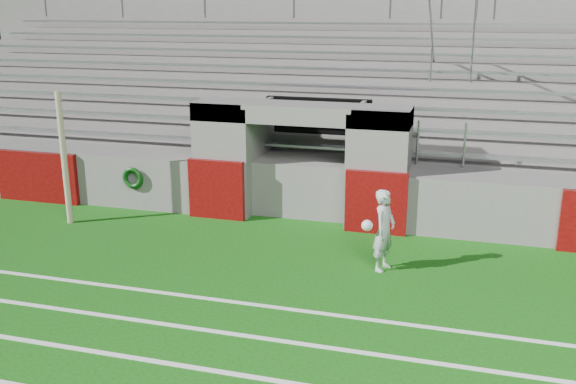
% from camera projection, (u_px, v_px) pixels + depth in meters
% --- Properties ---
extents(ground, '(90.00, 90.00, 0.00)m').
position_uv_depth(ground, '(250.00, 278.00, 11.41)').
color(ground, '#104F0D').
rests_on(ground, ground).
extents(field_post, '(0.13, 0.13, 2.92)m').
position_uv_depth(field_post, '(64.00, 159.00, 13.90)').
color(field_post, '#BBAA8B').
rests_on(field_post, ground).
extents(stadium_structure, '(26.00, 8.48, 5.42)m').
position_uv_depth(stadium_structure, '(340.00, 120.00, 18.35)').
color(stadium_structure, '#63605D').
rests_on(stadium_structure, ground).
extents(goalkeeper_with_ball, '(0.65, 0.63, 1.51)m').
position_uv_depth(goalkeeper_with_ball, '(384.00, 230.00, 11.58)').
color(goalkeeper_with_ball, '#B5BCC0').
rests_on(goalkeeper_with_ball, ground).
extents(hose_coil, '(0.50, 0.14, 0.54)m').
position_uv_depth(hose_coil, '(133.00, 178.00, 14.91)').
color(hose_coil, '#0B3B0D').
rests_on(hose_coil, ground).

